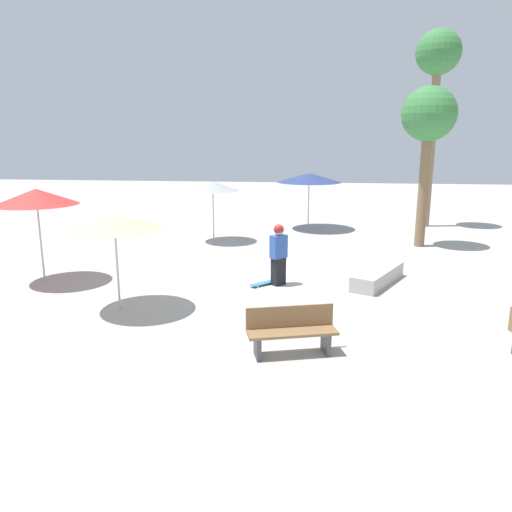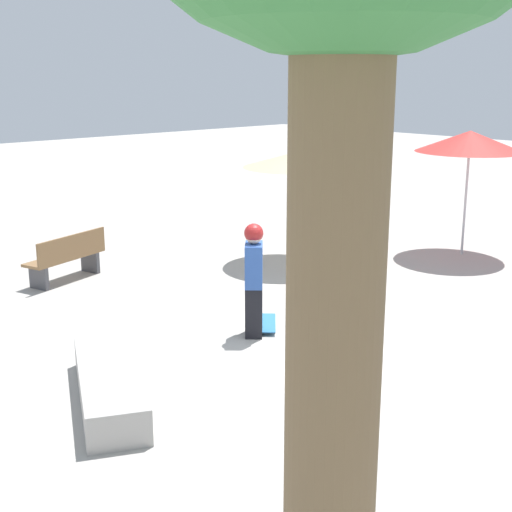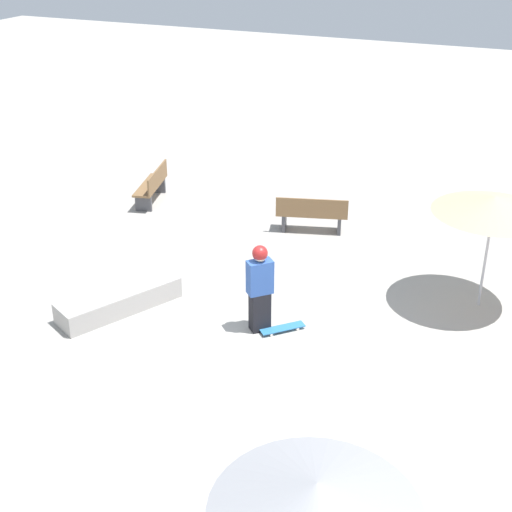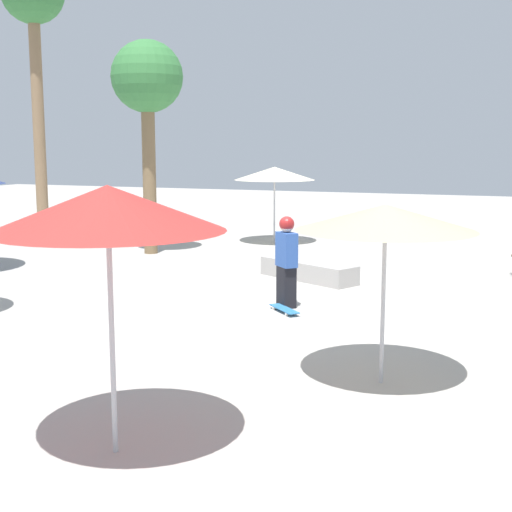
# 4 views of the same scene
# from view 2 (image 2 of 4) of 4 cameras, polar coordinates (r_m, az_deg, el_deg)

# --- Properties ---
(ground_plane) EXTENTS (60.00, 60.00, 0.00)m
(ground_plane) POSITION_cam_2_polar(r_m,az_deg,el_deg) (9.87, 3.66, -6.94)
(ground_plane) COLOR #ADA8A0
(skater_main) EXTENTS (0.47, 0.47, 1.61)m
(skater_main) POSITION_cam_2_polar(r_m,az_deg,el_deg) (9.84, -0.18, -1.62)
(skater_main) COLOR black
(skater_main) RESTS_ON ground_plane
(skateboard) EXTENTS (0.70, 0.71, 0.07)m
(skateboard) POSITION_cam_2_polar(r_m,az_deg,el_deg) (10.42, 1.02, -5.39)
(skateboard) COLOR teal
(skateboard) RESTS_ON ground_plane
(concrete_ledge) EXTENTS (1.62, 2.35, 0.40)m
(concrete_ledge) POSITION_cam_2_polar(r_m,az_deg,el_deg) (8.29, -11.66, -10.07)
(concrete_ledge) COLOR #A8A39E
(concrete_ledge) RESTS_ON ground_plane
(bench_near) EXTENTS (1.66, 0.87, 0.85)m
(bench_near) POSITION_cam_2_polar(r_m,az_deg,el_deg) (13.02, -14.87, -0.12)
(bench_near) COLOR #47474C
(bench_near) RESTS_ON ground_plane
(shade_umbrella_tan) EXTENTS (2.13, 2.13, 2.16)m
(shade_umbrella_tan) POSITION_cam_2_polar(r_m,az_deg,el_deg) (13.63, 3.42, 7.72)
(shade_umbrella_tan) COLOR #B7B7BC
(shade_umbrella_tan) RESTS_ON ground_plane
(shade_umbrella_red) EXTENTS (2.12, 2.12, 2.49)m
(shade_umbrella_red) POSITION_cam_2_polar(r_m,az_deg,el_deg) (14.75, 16.74, 8.78)
(shade_umbrella_red) COLOR #B7B7BC
(shade_umbrella_red) RESTS_ON ground_plane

